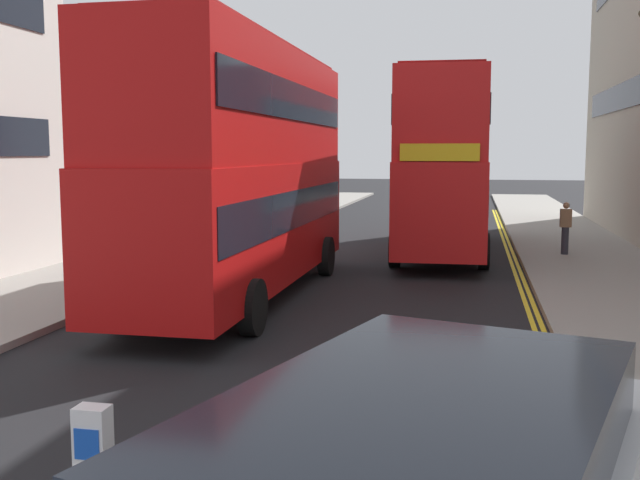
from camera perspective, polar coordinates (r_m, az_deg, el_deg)
sidewalk_right at (r=17.87m, az=22.73°, el=-4.11°), size 4.00×80.00×0.14m
sidewalk_left at (r=19.95m, az=-17.05°, el=-2.78°), size 4.00×80.00×0.14m
kerb_line_outer at (r=15.65m, az=16.52°, el=-5.61°), size 0.10×56.00×0.01m
kerb_line_inner at (r=15.63m, az=15.93°, el=-5.60°), size 0.10×56.00×0.01m
keep_left_bollard at (r=6.71m, az=-17.08°, el=-17.10°), size 0.36×0.28×1.11m
double_decker_bus_away at (r=16.63m, az=-6.08°, el=5.87°), size 2.83×10.82×5.64m
double_decker_bus_oncoming at (r=24.35m, az=9.44°, el=6.10°), size 3.01×10.87×5.64m
pedestrian_far at (r=24.01m, az=18.48°, el=0.95°), size 0.34×0.22×1.62m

